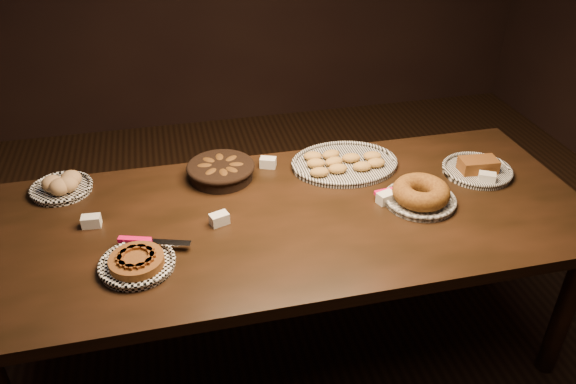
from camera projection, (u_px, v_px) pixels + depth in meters
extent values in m
plane|color=black|center=(290.00, 345.00, 2.62)|extent=(5.00, 5.00, 0.00)
cube|color=black|center=(291.00, 219.00, 2.23)|extent=(2.40, 1.00, 0.05)
cylinder|color=black|center=(565.00, 310.00, 2.33)|extent=(0.08, 0.08, 0.70)
cylinder|color=black|center=(39.00, 270.00, 2.53)|extent=(0.08, 0.08, 0.70)
cylinder|color=black|center=(473.00, 209.00, 2.95)|extent=(0.08, 0.08, 0.70)
torus|color=white|center=(137.00, 262.00, 1.93)|extent=(0.27, 0.27, 0.02)
cylinder|color=#542C10|center=(137.00, 261.00, 1.93)|extent=(0.23, 0.23, 0.03)
cube|color=#54260E|center=(151.00, 252.00, 1.94)|extent=(0.03, 0.07, 0.01)
cube|color=#54260E|center=(145.00, 248.00, 1.95)|extent=(0.06, 0.06, 0.01)
cube|color=#54260E|center=(137.00, 247.00, 1.96)|extent=(0.07, 0.02, 0.01)
cube|color=#54260E|center=(128.00, 250.00, 1.95)|extent=(0.06, 0.05, 0.01)
cube|color=#54260E|center=(121.00, 255.00, 1.92)|extent=(0.04, 0.07, 0.01)
cube|color=#54260E|center=(121.00, 261.00, 1.90)|extent=(0.03, 0.07, 0.01)
cube|color=#54260E|center=(126.00, 265.00, 1.88)|extent=(0.06, 0.06, 0.01)
cube|color=#54260E|center=(135.00, 266.00, 1.87)|extent=(0.07, 0.02, 0.01)
cube|color=#54260E|center=(144.00, 263.00, 1.89)|extent=(0.06, 0.05, 0.01)
cube|color=#54260E|center=(150.00, 258.00, 1.91)|extent=(0.04, 0.07, 0.01)
cube|color=#FF0C59|center=(135.00, 240.00, 2.02)|extent=(0.12, 0.06, 0.02)
cube|color=silver|center=(170.00, 243.00, 2.01)|extent=(0.15, 0.08, 0.00)
torus|color=black|center=(345.00, 162.00, 2.52)|extent=(0.39, 0.39, 0.02)
ellipsoid|color=olive|center=(319.00, 172.00, 2.42)|extent=(0.09, 0.06, 0.04)
ellipsoid|color=olive|center=(338.00, 169.00, 2.44)|extent=(0.09, 0.06, 0.04)
ellipsoid|color=olive|center=(362.00, 166.00, 2.46)|extent=(0.09, 0.06, 0.04)
ellipsoid|color=olive|center=(376.00, 163.00, 2.49)|extent=(0.09, 0.06, 0.04)
ellipsoid|color=olive|center=(316.00, 163.00, 2.48)|extent=(0.09, 0.07, 0.04)
ellipsoid|color=olive|center=(334.00, 162.00, 2.50)|extent=(0.09, 0.07, 0.04)
ellipsoid|color=olive|center=(351.00, 158.00, 2.53)|extent=(0.09, 0.06, 0.04)
ellipsoid|color=olive|center=(372.00, 156.00, 2.54)|extent=(0.09, 0.07, 0.04)
ellipsoid|color=olive|center=(313.00, 156.00, 2.54)|extent=(0.09, 0.07, 0.04)
ellipsoid|color=olive|center=(331.00, 154.00, 2.55)|extent=(0.09, 0.07, 0.04)
torus|color=black|center=(420.00, 199.00, 2.27)|extent=(0.29, 0.29, 0.02)
torus|color=brown|center=(421.00, 192.00, 2.25)|extent=(0.26, 0.26, 0.08)
cube|color=#FF0C59|center=(388.00, 191.00, 2.30)|extent=(0.12, 0.04, 0.02)
cube|color=silver|center=(416.00, 186.00, 2.33)|extent=(0.15, 0.05, 0.00)
cylinder|color=black|center=(221.00, 171.00, 2.42)|extent=(0.33, 0.33, 0.07)
torus|color=black|center=(221.00, 167.00, 2.41)|extent=(0.30, 0.30, 0.02)
ellipsoid|color=black|center=(237.00, 167.00, 2.41)|extent=(0.10, 0.06, 0.04)
ellipsoid|color=black|center=(231.00, 161.00, 2.46)|extent=(0.10, 0.09, 0.04)
ellipsoid|color=black|center=(220.00, 160.00, 2.47)|extent=(0.05, 0.09, 0.04)
ellipsoid|color=black|center=(209.00, 163.00, 2.45)|extent=(0.09, 0.10, 0.04)
ellipsoid|color=black|center=(205.00, 168.00, 2.41)|extent=(0.09, 0.06, 0.04)
ellipsoid|color=black|center=(211.00, 174.00, 2.36)|extent=(0.10, 0.10, 0.04)
ellipsoid|color=black|center=(224.00, 175.00, 2.36)|extent=(0.05, 0.09, 0.04)
ellipsoid|color=black|center=(232.00, 173.00, 2.38)|extent=(0.09, 0.10, 0.04)
torus|color=white|center=(61.00, 187.00, 2.34)|extent=(0.26, 0.26, 0.02)
ellipsoid|color=#A47E4B|center=(52.00, 184.00, 2.31)|extent=(0.09, 0.09, 0.07)
ellipsoid|color=#A47E4B|center=(71.00, 179.00, 2.35)|extent=(0.09, 0.09, 0.07)
ellipsoid|color=#A47E4B|center=(60.00, 187.00, 2.29)|extent=(0.09, 0.09, 0.07)
ellipsoid|color=#A47E4B|center=(67.00, 184.00, 2.31)|extent=(0.09, 0.09, 0.07)
torus|color=black|center=(477.00, 169.00, 2.47)|extent=(0.30, 0.30, 0.02)
cube|color=#542C10|center=(478.00, 165.00, 2.45)|extent=(0.17, 0.10, 0.06)
cube|color=white|center=(219.00, 219.00, 2.14)|extent=(0.08, 0.06, 0.04)
cube|color=white|center=(268.00, 163.00, 2.51)|extent=(0.08, 0.07, 0.04)
cube|color=white|center=(386.00, 198.00, 2.27)|extent=(0.08, 0.07, 0.04)
cube|color=white|center=(91.00, 221.00, 2.13)|extent=(0.07, 0.05, 0.04)
cube|color=white|center=(487.00, 178.00, 2.40)|extent=(0.08, 0.07, 0.04)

